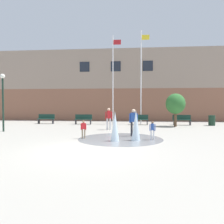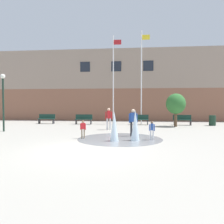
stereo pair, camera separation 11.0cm
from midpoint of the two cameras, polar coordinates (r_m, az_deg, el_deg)
ground_plane at (r=9.09m, az=-6.92°, el=-9.90°), size 100.00×100.00×0.00m
library_building at (r=27.33m, az=1.35°, el=6.58°), size 36.00×6.05×8.03m
splash_fountain at (r=11.36m, az=3.08°, el=-4.32°), size 4.58×4.58×1.59m
park_bench_left_of_flagpoles at (r=21.83m, az=-16.97°, el=-1.68°), size 1.60×0.44×0.91m
park_bench_center at (r=20.52m, az=-7.64°, el=-1.84°), size 1.60×0.44×0.91m
park_bench_under_right_flagpole at (r=20.00m, az=7.01°, el=-1.94°), size 1.60×0.44×0.91m
park_bench_far_right at (r=20.43m, az=17.65°, el=-1.94°), size 1.60×0.44×0.91m
child_with_pink_shirt at (r=11.65m, az=10.26°, el=-4.38°), size 0.31×0.23×0.99m
child_running at (r=12.00m, az=-7.72°, el=-4.18°), size 0.31×0.20×0.99m
adult_in_red at (r=12.86m, az=5.40°, el=-2.15°), size 0.50×0.22×1.59m
adult_near_bench at (r=15.93m, az=-1.05°, el=-1.32°), size 0.50×0.38×1.59m
flagpole_left at (r=20.83m, az=0.17°, el=9.04°), size 0.80×0.10×8.30m
flagpole_right at (r=20.78m, az=7.52°, el=9.57°), size 0.80×0.10×8.68m
lamp_post_left_lane at (r=16.68m, az=-26.79°, el=4.22°), size 0.32×0.32×3.94m
trash_can at (r=20.97m, az=24.49°, el=-2.01°), size 0.56×0.56×0.90m
street_tree_near_building at (r=18.91m, az=16.09°, el=2.03°), size 1.61×1.61×2.76m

